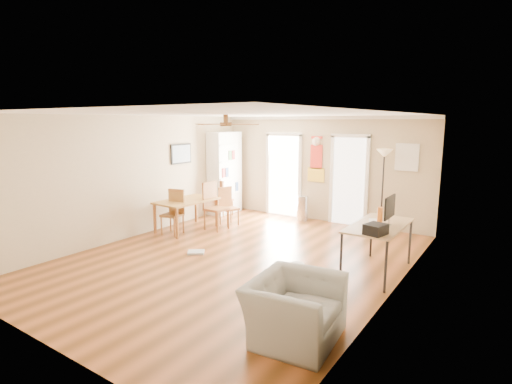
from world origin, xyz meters
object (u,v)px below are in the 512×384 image
Objects in this scene: trash_can at (302,208)px; wastebasket_b at (317,282)px; dining_chair_near at (172,212)px; printer at (376,229)px; dining_chair_far at (224,198)px; torchiere_lamp at (382,191)px; wastebasket_a at (297,272)px; armchair at (294,309)px; dining_chair_right_b at (216,206)px; dining_table at (187,215)px; dining_chair_right_a at (229,207)px; computer_desk at (378,249)px; bookshelf at (225,173)px.

wastebasket_b is at bearing -59.82° from trash_can.
printer is (4.62, -0.36, 0.41)m from dining_chair_near.
torchiere_lamp is (3.96, 0.71, 0.46)m from dining_chair_far.
printer is at bearing -47.69° from trash_can.
armchair is (0.78, -1.52, 0.22)m from wastebasket_a.
torchiere_lamp is at bearing 117.97° from printer.
dining_table is at bearing 128.04° from dining_chair_right_b.
dining_table reaches higher than trash_can.
dining_chair_right_b reaches higher than wastebasket_b.
wastebasket_a is 1.72m from armchair.
dining_chair_far is 3.06× the size of printer.
torchiere_lamp is (3.22, 1.42, 0.49)m from dining_chair_right_a.
dining_chair_near is at bearing -171.40° from printer.
dining_chair_near is at bearing 167.51° from wastebasket_a.
trash_can is at bearing 120.18° from wastebasket_b.
dining_table is 1.60m from dining_chair_far.
dining_chair_near reaches higher than dining_table.
torchiere_lamp reaches higher than printer.
trash_can is 3.90m from wastebasket_a.
torchiere_lamp is 2.64m from computer_desk.
bookshelf is 8.01× the size of wastebasket_a.
dining_chair_right_a is at bearing 145.98° from dining_chair_far.
wastebasket_b is at bearing -20.31° from dining_table.
computer_desk is 2.56m from armchair.
torchiere_lamp reaches higher than wastebasket_b.
dining_chair_near is 4.14m from wastebasket_b.
dining_table is at bearing 160.68° from wastebasket_a.
printer is (2.79, -3.07, 0.59)m from trash_can.
torchiere_lamp is at bearing -48.67° from dining_chair_right_a.
wastebasket_b is at bearing -24.85° from dining_chair_near.
dining_chair_right_b is 3.98× the size of wastebasket_a.
wastebasket_b is (4.34, -3.33, -0.94)m from bookshelf.
dining_chair_near reaches higher than dining_chair_right_a.
dining_chair_near reaches higher than armchair.
armchair is at bearing -116.43° from dining_chair_right_a.
trash_can is 3.62m from computer_desk.
dining_chair_right_a reaches higher than computer_desk.
dining_table is at bearing 51.82° from armchair.
dining_chair_right_a is 3.30× the size of wastebasket_a.
armchair is at bearing -32.64° from dining_table.
armchair is at bearing 145.74° from dining_chair_far.
armchair is at bearing -84.05° from torchiere_lamp.
torchiere_lamp is 6.85× the size of wastebasket_a.
bookshelf reaches higher than wastebasket_a.
dining_chair_near reaches higher than trash_can.
printer reaches higher than computer_desk.
dining_chair_right_a reaches higher than armchair.
bookshelf is 2.25× the size of dining_chair_near.
dining_chair_right_a is (0.55, 0.87, 0.10)m from dining_table.
bookshelf is at bearing 60.39° from dining_chair_right_a.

